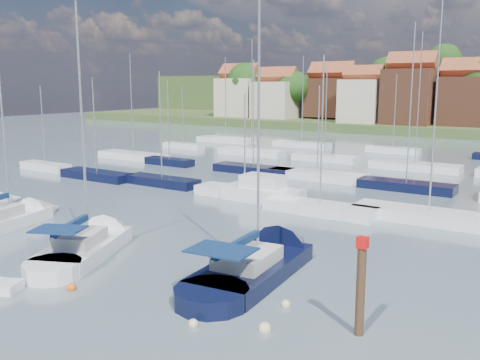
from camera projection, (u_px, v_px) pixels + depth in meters
The scene contains 11 objects.
ground at pixel (398, 174), 58.85m from camera, with size 260.00×260.00×0.00m, color #4C5C68.
sailboat_left at pixel (17, 218), 38.11m from camera, with size 4.96×10.65×14.06m.
sailboat_centre at pixel (95, 243), 32.30m from camera, with size 7.37×11.69×15.55m.
sailboat_navy at pixel (267, 260), 29.17m from camera, with size 4.75×13.43×18.14m.
timber_piling at pixel (360, 311), 21.08m from camera, with size 0.40×0.40×6.29m.
buoy_c at pixel (72, 290), 25.88m from camera, with size 0.49×0.49×0.49m, color #D85914.
buoy_d at pixel (193, 326), 22.02m from camera, with size 0.42×0.42×0.42m, color beige.
buoy_e at pixel (233, 254), 31.35m from camera, with size 0.52×0.52×0.52m, color beige.
buoy_f at pixel (265, 331), 21.58m from camera, with size 0.54×0.54×0.54m, color beige.
buoy_g at pixel (286, 307), 23.94m from camera, with size 0.43×0.43×0.43m, color beige.
marina_field at pixel (402, 178), 53.75m from camera, with size 79.62×41.41×15.93m.
Camera 1 is at (17.52, -17.98, 9.88)m, focal length 40.00 mm.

